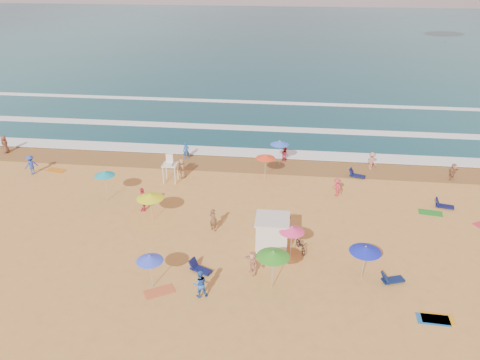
# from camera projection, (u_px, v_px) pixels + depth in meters

# --- Properties ---
(ground) EXTENTS (220.00, 220.00, 0.00)m
(ground) POSITION_uv_depth(u_px,v_px,m) (203.00, 236.00, 31.99)
(ground) COLOR gold
(ground) RESTS_ON ground
(ocean) EXTENTS (220.00, 140.00, 0.18)m
(ocean) POSITION_uv_depth(u_px,v_px,m) (272.00, 38.00, 107.02)
(ocean) COLOR #0C4756
(ocean) RESTS_ON ground
(wet_sand) EXTENTS (220.00, 220.00, 0.00)m
(wet_sand) POSITION_uv_depth(u_px,v_px,m) (229.00, 163.00, 43.16)
(wet_sand) COLOR olive
(wet_sand) RESTS_ON ground
(surf_foam) EXTENTS (200.00, 18.70, 0.05)m
(surf_foam) POSITION_uv_depth(u_px,v_px,m) (240.00, 130.00, 50.99)
(surf_foam) COLOR white
(surf_foam) RESTS_ON ground
(cabana) EXTENTS (2.00, 2.00, 2.00)m
(cabana) POSITION_uv_depth(u_px,v_px,m) (272.00, 233.00, 30.51)
(cabana) COLOR silver
(cabana) RESTS_ON ground
(cabana_roof) EXTENTS (2.20, 2.20, 0.12)m
(cabana_roof) POSITION_uv_depth(u_px,v_px,m) (273.00, 219.00, 30.04)
(cabana_roof) COLOR silver
(cabana_roof) RESTS_ON cabana
(bicycle) EXTENTS (1.06, 1.66, 0.82)m
(bicycle) POSITION_uv_depth(u_px,v_px,m) (301.00, 245.00, 30.30)
(bicycle) COLOR black
(bicycle) RESTS_ON ground
(lifeguard_stand) EXTENTS (1.20, 1.20, 2.10)m
(lifeguard_stand) POSITION_uv_depth(u_px,v_px,m) (170.00, 170.00, 39.28)
(lifeguard_stand) COLOR white
(lifeguard_stand) RESTS_ON ground
(beach_umbrellas) EXTENTS (56.72, 29.48, 0.73)m
(beach_umbrellas) POSITION_uv_depth(u_px,v_px,m) (228.00, 215.00, 30.32)
(beach_umbrellas) COLOR green
(beach_umbrellas) RESTS_ON ground
(loungers) EXTENTS (55.43, 25.62, 0.34)m
(loungers) POSITION_uv_depth(u_px,v_px,m) (303.00, 270.00, 28.29)
(loungers) COLOR #0F214F
(loungers) RESTS_ON ground
(towels) EXTENTS (40.89, 27.26, 0.03)m
(towels) POSITION_uv_depth(u_px,v_px,m) (192.00, 252.00, 30.25)
(towels) COLOR red
(towels) RESTS_ON ground
(beachgoers) EXTENTS (45.40, 23.75, 2.12)m
(beachgoers) POSITION_uv_depth(u_px,v_px,m) (192.00, 195.00, 35.67)
(beachgoers) COLOR brown
(beachgoers) RESTS_ON ground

